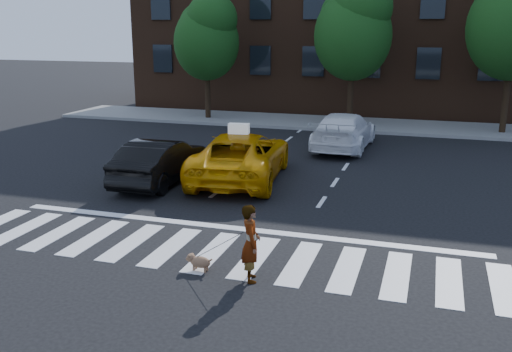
{
  "coord_description": "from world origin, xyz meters",
  "views": [
    {
      "loc": [
        4.47,
        -10.95,
        4.87
      ],
      "look_at": [
        0.19,
        2.64,
        1.1
      ],
      "focal_mm": 40.0,
      "sensor_mm": 36.0,
      "label": 1
    }
  ],
  "objects_px": {
    "white_suv": "(344,131)",
    "woman": "(251,243)",
    "tree_mid": "(354,26)",
    "black_sedan": "(160,161)",
    "dog": "(198,261)",
    "tree_left": "(207,34)",
    "taxi": "(241,156)"
  },
  "relations": [
    {
      "from": "woman",
      "to": "tree_left",
      "type": "bearing_deg",
      "value": 1.2
    },
    {
      "from": "black_sedan",
      "to": "woman",
      "type": "relative_size",
      "value": 2.77
    },
    {
      "from": "dog",
      "to": "tree_left",
      "type": "bearing_deg",
      "value": 115.27
    },
    {
      "from": "tree_mid",
      "to": "woman",
      "type": "bearing_deg",
      "value": -87.7
    },
    {
      "from": "tree_left",
      "to": "black_sedan",
      "type": "relative_size",
      "value": 1.51
    },
    {
      "from": "white_suv",
      "to": "woman",
      "type": "relative_size",
      "value": 3.24
    },
    {
      "from": "white_suv",
      "to": "dog",
      "type": "height_order",
      "value": "white_suv"
    },
    {
      "from": "dog",
      "to": "white_suv",
      "type": "bearing_deg",
      "value": 89.71
    },
    {
      "from": "white_suv",
      "to": "black_sedan",
      "type": "bearing_deg",
      "value": 57.79
    },
    {
      "from": "tree_left",
      "to": "dog",
      "type": "bearing_deg",
      "value": -68.57
    },
    {
      "from": "taxi",
      "to": "white_suv",
      "type": "distance_m",
      "value": 6.3
    },
    {
      "from": "tree_left",
      "to": "dog",
      "type": "distance_m",
      "value": 19.78
    },
    {
      "from": "tree_left",
      "to": "white_suv",
      "type": "height_order",
      "value": "tree_left"
    },
    {
      "from": "tree_left",
      "to": "taxi",
      "type": "height_order",
      "value": "tree_left"
    },
    {
      "from": "woman",
      "to": "black_sedan",
      "type": "bearing_deg",
      "value": 16.36
    },
    {
      "from": "white_suv",
      "to": "woman",
      "type": "height_order",
      "value": "woman"
    },
    {
      "from": "white_suv",
      "to": "woman",
      "type": "xyz_separation_m",
      "value": [
        0.24,
        -13.0,
        0.05
      ]
    },
    {
      "from": "taxi",
      "to": "dog",
      "type": "bearing_deg",
      "value": 95.01
    },
    {
      "from": "tree_mid",
      "to": "black_sedan",
      "type": "height_order",
      "value": "tree_mid"
    },
    {
      "from": "black_sedan",
      "to": "woman",
      "type": "distance_m",
      "value": 7.81
    },
    {
      "from": "tree_mid",
      "to": "taxi",
      "type": "relative_size",
      "value": 1.27
    },
    {
      "from": "woman",
      "to": "dog",
      "type": "distance_m",
      "value": 1.31
    },
    {
      "from": "tree_mid",
      "to": "white_suv",
      "type": "relative_size",
      "value": 1.41
    },
    {
      "from": "tree_left",
      "to": "woman",
      "type": "xyz_separation_m",
      "value": [
        8.23,
        -18.1,
        -3.66
      ]
    },
    {
      "from": "tree_left",
      "to": "white_suv",
      "type": "xyz_separation_m",
      "value": [
        7.99,
        -5.1,
        -3.71
      ]
    },
    {
      "from": "taxi",
      "to": "woman",
      "type": "height_order",
      "value": "woman"
    },
    {
      "from": "black_sedan",
      "to": "woman",
      "type": "xyz_separation_m",
      "value": [
        4.98,
        -6.02,
        0.07
      ]
    },
    {
      "from": "black_sedan",
      "to": "dog",
      "type": "xyz_separation_m",
      "value": [
        3.81,
        -5.91,
        -0.51
      ]
    },
    {
      "from": "tree_left",
      "to": "tree_mid",
      "type": "relative_size",
      "value": 0.92
    },
    {
      "from": "taxi",
      "to": "black_sedan",
      "type": "height_order",
      "value": "taxi"
    },
    {
      "from": "tree_mid",
      "to": "black_sedan",
      "type": "relative_size",
      "value": 1.65
    },
    {
      "from": "taxi",
      "to": "black_sedan",
      "type": "relative_size",
      "value": 1.3
    }
  ]
}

